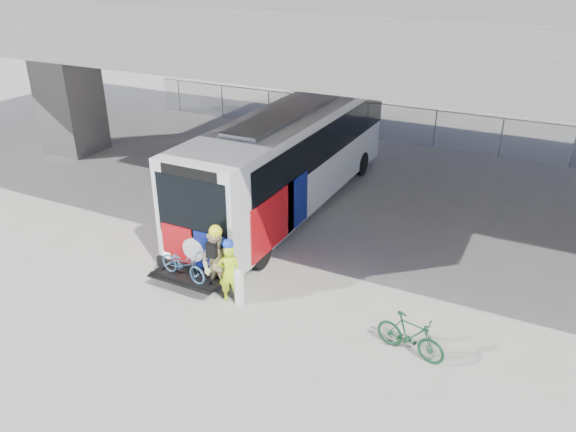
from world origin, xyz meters
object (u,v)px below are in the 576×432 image
Objects in this scene: cyclist_tan at (217,264)px; bike_parked at (410,336)px; bus at (292,152)px; bollard at (239,285)px; cyclist_hivis at (230,272)px.

bike_parked is (5.29, 0.00, -0.51)m from cyclist_tan.
bus is at bearing 57.13° from bike_parked.
bus reaches higher than bollard.
bollard is 0.56× the size of cyclist_hivis.
cyclist_tan is (0.95, -6.33, -1.08)m from bus.
cyclist_hivis is 4.93m from bike_parked.
cyclist_tan is at bearing -179.80° from bollard.
bike_parked is (4.63, 0.00, -0.04)m from bollard.
bollard is at bearing -75.75° from bus.
bike_parked is at bearing -7.47° from cyclist_tan.
bollard is (1.61, -6.33, -1.55)m from bus.
cyclist_tan is (-0.66, -0.00, 0.47)m from bollard.
cyclist_tan is 5.31m from bike_parked.
cyclist_hivis is at bearing 102.55° from bike_parked.
bike_parked is at bearing -45.43° from bus.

